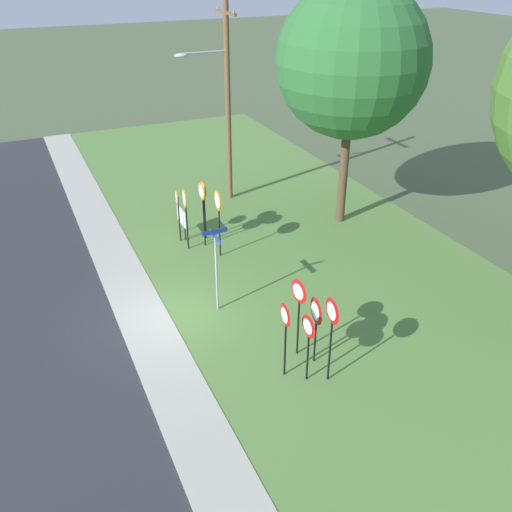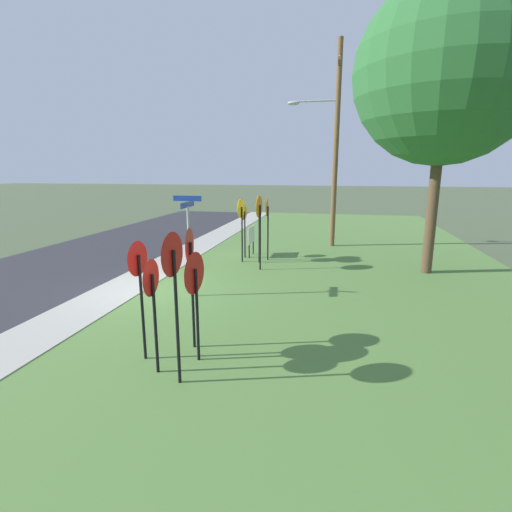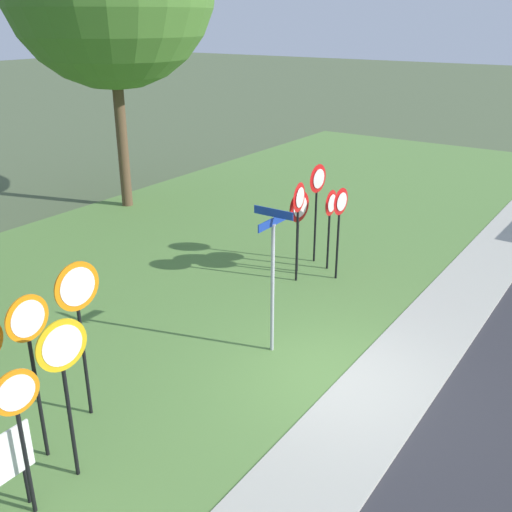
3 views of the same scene
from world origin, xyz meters
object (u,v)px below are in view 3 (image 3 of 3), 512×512
at_px(stop_sign_near_left, 31,344).
at_px(stop_sign_far_center, 79,306).
at_px(yield_sign_near_left, 340,213).
at_px(yield_sign_near_right, 299,209).
at_px(yield_sign_far_left, 331,212).
at_px(stop_sign_near_right, 64,366).
at_px(yield_sign_center, 318,190).
at_px(stop_sign_far_right, 19,415).
at_px(street_name_post, 273,269).
at_px(yield_sign_far_right, 300,213).

relative_size(stop_sign_near_left, stop_sign_far_center, 0.98).
distance_m(stop_sign_far_center, yield_sign_near_left, 7.16).
bearing_deg(yield_sign_near_right, yield_sign_near_left, -56.06).
height_order(stop_sign_near_left, yield_sign_near_right, stop_sign_near_left).
bearing_deg(stop_sign_far_center, yield_sign_far_left, 1.60).
relative_size(stop_sign_near_right, yield_sign_center, 0.95).
distance_m(stop_sign_near_right, yield_sign_near_right, 7.54).
relative_size(stop_sign_near_left, stop_sign_far_right, 1.21).
height_order(stop_sign_far_center, yield_sign_near_left, stop_sign_far_center).
distance_m(stop_sign_near_right, stop_sign_far_right, 0.82).
bearing_deg(street_name_post, yield_sign_far_right, 22.90).
bearing_deg(yield_sign_far_right, street_name_post, -150.52).
xyz_separation_m(yield_sign_far_right, yield_sign_center, (0.84, -0.03, 0.40)).
relative_size(stop_sign_near_left, yield_sign_far_left, 1.26).
bearing_deg(stop_sign_near_right, street_name_post, 2.42).
distance_m(yield_sign_near_right, yield_sign_center, 1.36).
bearing_deg(yield_sign_near_left, yield_sign_center, 59.51).
distance_m(yield_sign_near_right, street_name_post, 3.34).
bearing_deg(stop_sign_near_left, yield_sign_center, 2.00).
bearing_deg(stop_sign_near_right, yield_sign_far_right, 15.73).
distance_m(stop_sign_near_left, street_name_post, 4.53).
distance_m(yield_sign_near_left, street_name_post, 3.80).
height_order(yield_sign_near_left, yield_sign_far_right, yield_sign_near_left).
height_order(stop_sign_near_left, stop_sign_near_right, stop_sign_near_left).
xyz_separation_m(stop_sign_near_right, yield_sign_near_left, (8.17, 0.08, -0.09)).
bearing_deg(yield_sign_far_right, yield_sign_near_left, -74.33).
xyz_separation_m(stop_sign_near_right, yield_sign_near_right, (7.50, 0.83, 0.05)).
distance_m(yield_sign_near_left, yield_sign_far_right, 1.05).
bearing_deg(yield_sign_center, yield_sign_near_left, -119.91).
xyz_separation_m(yield_sign_near_right, yield_sign_center, (1.34, 0.24, 0.11)).
bearing_deg(yield_sign_far_left, stop_sign_near_right, -178.52).
bearing_deg(yield_sign_near_right, yield_sign_far_left, -22.41).
bearing_deg(stop_sign_near_right, stop_sign_near_left, 96.75).
relative_size(yield_sign_near_left, yield_sign_far_left, 1.11).
height_order(yield_sign_near_right, yield_sign_center, yield_sign_center).
height_order(stop_sign_near_right, stop_sign_far_right, stop_sign_near_right).
relative_size(stop_sign_far_right, yield_sign_near_right, 0.88).
bearing_deg(stop_sign_far_right, stop_sign_near_left, 53.39).
bearing_deg(yield_sign_near_left, stop_sign_near_right, -175.88).
height_order(yield_sign_far_left, yield_sign_center, yield_sign_center).
relative_size(stop_sign_near_right, stop_sign_far_right, 1.14).
bearing_deg(stop_sign_far_center, stop_sign_far_right, -146.72).
bearing_deg(stop_sign_near_left, street_name_post, -14.66).
bearing_deg(street_name_post, stop_sign_near_left, 165.75).
distance_m(yield_sign_far_right, street_name_post, 3.91).
distance_m(stop_sign_far_right, yield_sign_far_left, 9.38).
xyz_separation_m(stop_sign_far_center, yield_sign_far_right, (6.94, 0.17, -0.41)).
height_order(stop_sign_far_right, yield_sign_far_right, stop_sign_far_right).
relative_size(stop_sign_far_right, yield_sign_near_left, 0.94).
bearing_deg(yield_sign_far_right, yield_sign_far_left, -37.14).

